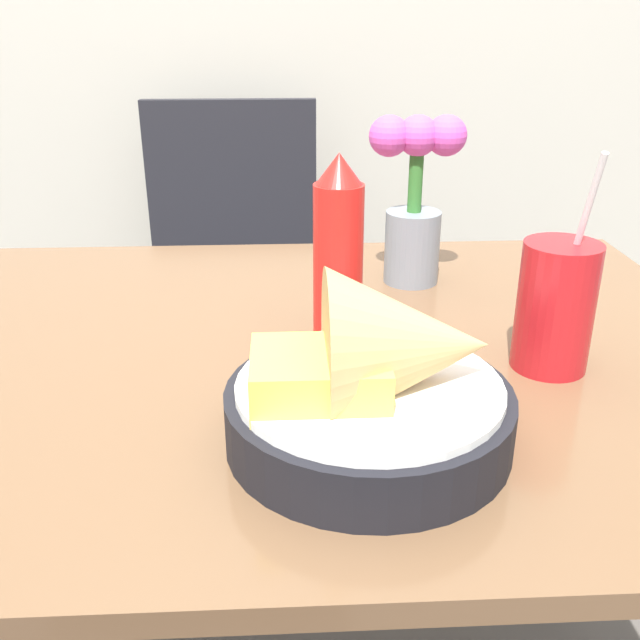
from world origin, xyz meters
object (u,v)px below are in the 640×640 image
Objects in this scene: drink_cup at (554,311)px; flower_vase at (414,199)px; ketchup_bottle at (338,253)px; chair_far_window at (233,267)px; food_basket at (380,385)px.

flower_vase is (-0.11, 0.28, 0.06)m from drink_cup.
chair_far_window is at bearing 102.59° from ketchup_bottle.
food_basket is at bearing -145.89° from drink_cup.
chair_far_window is 3.72× the size of drink_cup.
drink_cup is (0.41, -0.91, 0.26)m from chair_far_window.
chair_far_window is 4.05× the size of ketchup_bottle.
drink_cup is at bearing -68.86° from flower_vase.
ketchup_bottle is 0.23m from flower_vase.
ketchup_bottle is at bearing 160.06° from drink_cup.
food_basket is 1.10× the size of flower_vase.
ketchup_bottle reaches higher than food_basket.
drink_cup is at bearing -19.94° from ketchup_bottle.
drink_cup reaches higher than chair_far_window.
drink_cup is at bearing 34.11° from food_basket.
flower_vase is (0.12, 0.19, 0.01)m from ketchup_bottle.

